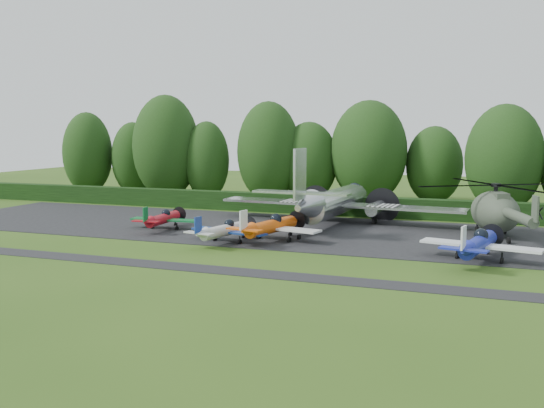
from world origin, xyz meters
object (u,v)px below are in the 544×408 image
(light_plane_orange, at_px, (272,226))
(transport_plane, at_px, (334,202))
(helicopter, at_px, (495,208))
(light_plane_white, at_px, (225,230))
(light_plane_blue, at_px, (478,244))
(light_plane_red, at_px, (163,219))

(light_plane_orange, bearing_deg, transport_plane, 63.56)
(transport_plane, distance_m, helicopter, 14.14)
(transport_plane, height_order, light_plane_orange, transport_plane)
(transport_plane, distance_m, light_plane_orange, 10.50)
(light_plane_white, relative_size, helicopter, 0.43)
(light_plane_blue, bearing_deg, light_plane_white, 166.69)
(light_plane_orange, bearing_deg, helicopter, 14.88)
(light_plane_white, bearing_deg, light_plane_red, 140.55)
(transport_plane, xyz_separation_m, light_plane_white, (-5.61, -12.12, -1.07))
(light_plane_orange, xyz_separation_m, helicopter, (16.52, 8.66, 1.13))
(helicopter, bearing_deg, light_plane_blue, -78.04)
(light_plane_red, bearing_deg, light_plane_orange, -6.76)
(light_plane_orange, bearing_deg, light_plane_white, -161.01)
(transport_plane, xyz_separation_m, helicopter, (14.05, -1.51, 0.24))
(transport_plane, relative_size, light_plane_white, 3.43)
(light_plane_red, distance_m, helicopter, 28.24)
(light_plane_white, bearing_deg, transport_plane, 52.22)
(light_plane_white, xyz_separation_m, light_plane_blue, (18.67, -0.41, 0.21))
(transport_plane, distance_m, light_plane_blue, 18.12)
(light_plane_white, height_order, light_plane_blue, light_plane_blue)
(helicopter, bearing_deg, light_plane_orange, -135.22)
(light_plane_red, bearing_deg, light_plane_blue, -5.98)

